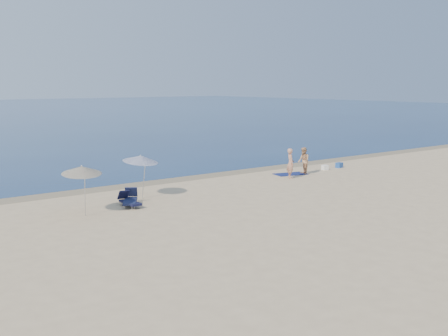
# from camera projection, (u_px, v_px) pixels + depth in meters

# --- Properties ---
(wet_sand_strip) EXTENTS (240.00, 1.60, 0.00)m
(wet_sand_strip) POSITION_uv_depth(u_px,v_px,m) (221.00, 174.00, 33.84)
(wet_sand_strip) COLOR #847254
(wet_sand_strip) RESTS_ON ground
(person_left) EXTENTS (0.67, 0.75, 1.73)m
(person_left) POSITION_uv_depth(u_px,v_px,m) (290.00, 163.00, 32.21)
(person_left) COLOR tan
(person_left) RESTS_ON ground
(person_right) EXTENTS (0.91, 0.99, 1.63)m
(person_right) POSITION_uv_depth(u_px,v_px,m) (304.00, 161.00, 33.63)
(person_right) COLOR tan
(person_right) RESTS_ON ground
(beach_towel) EXTENTS (2.11, 1.48, 0.03)m
(beach_towel) POSITION_uv_depth(u_px,v_px,m) (290.00, 174.00, 33.72)
(beach_towel) COLOR #0F194F
(beach_towel) RESTS_ON ground
(white_bag) EXTENTS (0.40, 0.36, 0.31)m
(white_bag) POSITION_uv_depth(u_px,v_px,m) (325.00, 167.00, 35.40)
(white_bag) COLOR white
(white_bag) RESTS_ON ground
(blue_cooler) EXTENTS (0.52, 0.42, 0.33)m
(blue_cooler) POSITION_uv_depth(u_px,v_px,m) (339.00, 165.00, 36.34)
(blue_cooler) COLOR #1D4BA0
(blue_cooler) RESTS_ON ground
(umbrella_near) EXTENTS (2.14, 2.15, 2.20)m
(umbrella_near) POSITION_uv_depth(u_px,v_px,m) (141.00, 159.00, 26.57)
(umbrella_near) COLOR silver
(umbrella_near) RESTS_ON ground
(umbrella_far) EXTENTS (2.00, 2.02, 2.21)m
(umbrella_far) POSITION_uv_depth(u_px,v_px,m) (82.00, 170.00, 23.04)
(umbrella_far) COLOR silver
(umbrella_far) RESTS_ON ground
(lounger_left) EXTENTS (0.53, 1.52, 0.66)m
(lounger_left) POSITION_uv_depth(u_px,v_px,m) (129.00, 201.00, 24.94)
(lounger_left) COLOR black
(lounger_left) RESTS_ON ground
(lounger_right) EXTENTS (1.37, 1.71, 0.74)m
(lounger_right) POSITION_uv_depth(u_px,v_px,m) (130.00, 199.00, 25.16)
(lounger_right) COLOR #161D3E
(lounger_right) RESTS_ON ground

